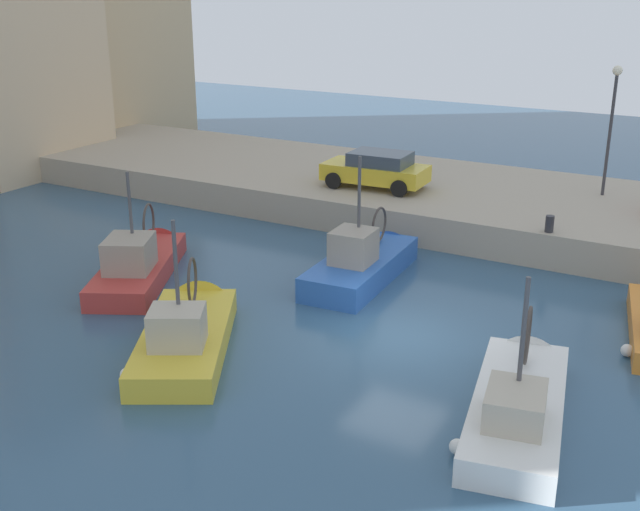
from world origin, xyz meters
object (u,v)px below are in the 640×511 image
object	(u,v)px
fishing_boat_yellow	(188,340)
fishing_boat_red	(142,270)
fishing_boat_blue	(365,272)
mooring_bollard_mid	(550,224)
parked_car_yellow	(376,169)
quay_streetlamp	(613,109)
fishing_boat_white	(518,409)

from	to	relation	value
fishing_boat_yellow	fishing_boat_red	bearing A→B (deg)	54.25
fishing_boat_blue	mooring_bollard_mid	xyz separation A→B (m)	(3.74, -4.80, 1.34)
parked_car_yellow	fishing_boat_blue	bearing A→B (deg)	-156.87
fishing_boat_red	fishing_boat_blue	bearing A→B (deg)	-60.74
quay_streetlamp	fishing_boat_red	bearing A→B (deg)	137.95
fishing_boat_yellow	mooring_bollard_mid	xyz separation A→B (m)	(10.47, -6.57, 1.36)
fishing_boat_red	quay_streetlamp	bearing A→B (deg)	-42.05
fishing_boat_white	fishing_boat_blue	world-z (taller)	fishing_boat_blue
fishing_boat_red	mooring_bollard_mid	bearing A→B (deg)	-56.78
quay_streetlamp	parked_car_yellow	bearing A→B (deg)	112.15
parked_car_yellow	fishing_boat_white	bearing A→B (deg)	-142.10
fishing_boat_blue	fishing_boat_yellow	world-z (taller)	fishing_boat_blue
fishing_boat_blue	fishing_boat_yellow	xyz separation A→B (m)	(-6.73, 1.77, -0.02)
fishing_boat_yellow	mooring_bollard_mid	size ratio (longest dim) A/B	11.49
fishing_boat_blue	mooring_bollard_mid	size ratio (longest dim) A/B	11.21
parked_car_yellow	quay_streetlamp	size ratio (longest dim) A/B	0.86
fishing_boat_yellow	quay_streetlamp	bearing A→B (deg)	-23.90
parked_car_yellow	mooring_bollard_mid	distance (m)	7.81
fishing_boat_yellow	quay_streetlamp	distance (m)	18.15
fishing_boat_white	parked_car_yellow	bearing A→B (deg)	37.90
mooring_bollard_mid	fishing_boat_blue	bearing A→B (deg)	127.90
fishing_boat_yellow	fishing_boat_red	world-z (taller)	fishing_boat_yellow
fishing_boat_red	parked_car_yellow	bearing A→B (deg)	-20.66
fishing_boat_red	mooring_bollard_mid	xyz separation A→B (m)	(7.24, -11.05, 1.31)
fishing_boat_red	parked_car_yellow	distance (m)	10.45
fishing_boat_yellow	parked_car_yellow	bearing A→B (deg)	3.79
fishing_boat_yellow	fishing_boat_blue	bearing A→B (deg)	-14.72
fishing_boat_blue	fishing_boat_red	bearing A→B (deg)	119.26
parked_car_yellow	mooring_bollard_mid	bearing A→B (deg)	-107.90
fishing_boat_blue	fishing_boat_white	bearing A→B (deg)	-131.10
mooring_bollard_mid	quay_streetlamp	distance (m)	6.41
fishing_boat_yellow	quay_streetlamp	size ratio (longest dim) A/B	1.31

